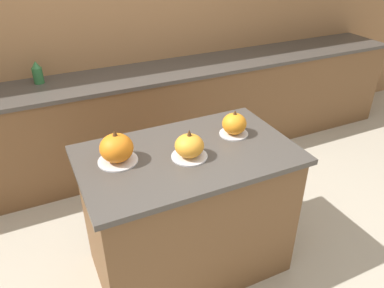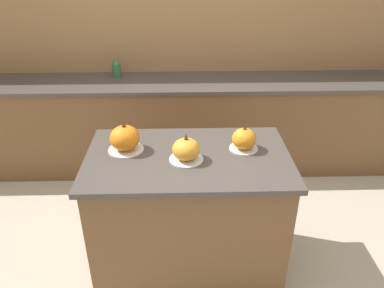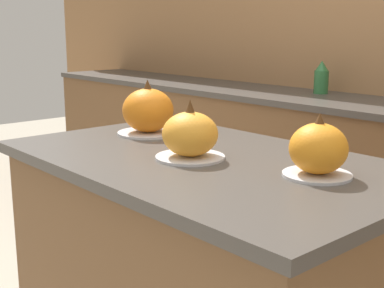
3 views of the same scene
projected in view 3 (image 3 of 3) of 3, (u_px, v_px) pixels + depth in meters
name	position (u px, v px, depth m)	size (l,w,h in m)	color
pumpkin_cake_left	(148.00, 112.00, 1.97)	(0.23, 0.23, 0.20)	silver
pumpkin_cake_center	(190.00, 136.00, 1.60)	(0.21, 0.21, 0.18)	silver
pumpkin_cake_right	(318.00, 150.00, 1.41)	(0.19, 0.19, 0.17)	silver
bottle_tall	(321.00, 78.00, 3.11)	(0.08, 0.08, 0.19)	#2D6B38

